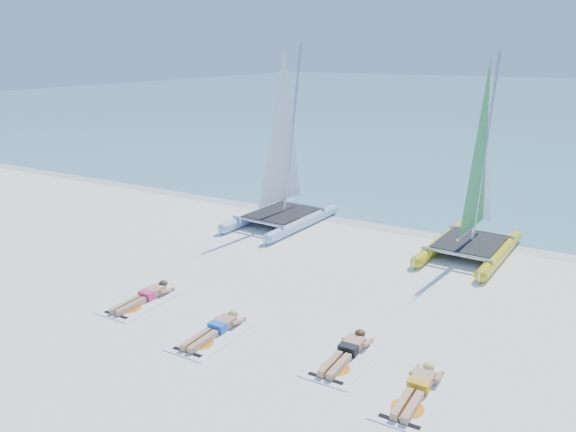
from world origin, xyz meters
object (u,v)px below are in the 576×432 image
Objects in this scene: towel_a at (140,303)px; towel_c at (343,360)px; catamaran_yellow at (479,189)px; sunbather_b at (216,328)px; sunbather_a at (146,296)px; towel_d at (414,398)px; sunbather_d at (418,387)px; sunbather_c at (347,350)px; catamaran_blue at (282,171)px; towel_b at (211,336)px.

towel_c is (5.22, 0.10, 0.00)m from towel_a.
sunbather_b is at bearing -110.18° from catamaran_yellow.
sunbather_b is 2.80m from towel_c.
sunbather_b is (2.44, -0.44, 0.00)m from sunbather_a.
towel_d is 0.22m from sunbather_d.
towel_c is at bearing 168.69° from sunbather_d.
towel_c is at bearing -90.00° from sunbather_c.
towel_d is (1.57, -0.51, 0.00)m from towel_c.
towel_a is 1.07× the size of sunbather_d.
catamaran_blue reaches higher than sunbather_d.
sunbather_a is 0.93× the size of towel_b.
towel_a is at bearing 176.60° from towel_d.
sunbather_d is (1.57, -0.31, 0.11)m from towel_c.
catamaran_yellow is at bearing 52.48° from towel_a.
sunbather_b reaches higher than towel_c.
catamaran_yellow is at bearing 95.89° from towel_d.
towel_b is 1.00× the size of towel_d.
sunbather_d is (4.35, 0.23, 0.11)m from towel_b.
catamaran_blue is 3.32× the size of towel_b.
sunbather_d is at bearing -3.40° from sunbather_a.
catamaran_yellow is at bearing 84.39° from sunbather_c.
towel_d is at bearing 0.53° from towel_b.
towel_c is at bearing 7.29° from sunbather_b.
sunbather_a is 6.80m from sunbather_d.
towel_b and towel_d have the same top height.
catamaran_yellow is 9.11m from towel_b.
sunbather_c is at bearing 162.15° from sunbather_d.
sunbather_d reaches higher than towel_d.
towel_b is (2.44, -0.64, -0.11)m from sunbather_a.
towel_b is 1.07× the size of sunbather_b.
catamaran_yellow is 3.22× the size of towel_b.
catamaran_blue is 10.45m from sunbather_d.
catamaran_blue is at bearing 110.23° from towel_b.
towel_b is at bearing -179.47° from towel_d.
sunbather_b reaches higher than towel_d.
towel_a and towel_c have the same top height.
towel_b is 4.36m from sunbather_d.
catamaran_blue reaches higher than towel_d.
towel_a is at bearing 169.69° from towel_b.
towel_a is 0.22m from sunbather_a.
sunbather_a is 6.82m from towel_d.
towel_a is 1.07× the size of sunbather_c.
sunbather_c is (2.78, 0.55, 0.00)m from sunbather_b.
towel_d is at bearing -3.40° from towel_a.
sunbather_c is 1.65m from sunbather_d.
towel_a is at bearing -90.00° from sunbather_a.
towel_c is at bearing 11.15° from towel_b.
sunbather_a is (0.37, -7.00, -1.72)m from catamaran_blue.
towel_c is 1.07× the size of sunbather_d.
sunbather_b is 4.35m from towel_d.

